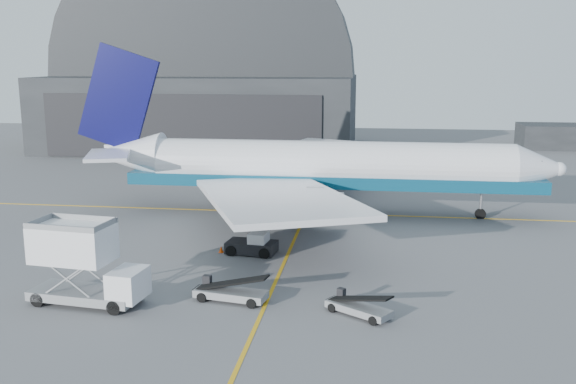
# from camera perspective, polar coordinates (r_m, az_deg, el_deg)

# --- Properties ---
(ground) EXTENTS (200.00, 200.00, 0.00)m
(ground) POSITION_cam_1_polar(r_m,az_deg,el_deg) (43.81, -1.12, -8.01)
(ground) COLOR #565659
(ground) RESTS_ON ground
(taxi_lines) EXTENTS (80.00, 42.12, 0.02)m
(taxi_lines) POSITION_cam_1_polar(r_m,az_deg,el_deg) (55.78, 0.84, -3.64)
(taxi_lines) COLOR gold
(taxi_lines) RESTS_ON ground
(hangar) EXTENTS (50.00, 28.30, 28.00)m
(hangar) POSITION_cam_1_polar(r_m,az_deg,el_deg) (109.54, -7.49, 8.90)
(hangar) COLOR black
(hangar) RESTS_ON ground
(distant_bldg_a) EXTENTS (14.00, 8.00, 4.00)m
(distant_bldg_a) POSITION_cam_1_polar(r_m,az_deg,el_deg) (118.06, 23.14, 3.61)
(distant_bldg_a) COLOR black
(distant_bldg_a) RESTS_ON ground
(airliner) EXTENTS (46.99, 45.57, 16.49)m
(airliner) POSITION_cam_1_polar(r_m,az_deg,el_deg) (61.90, 2.17, 2.26)
(airliner) COLOR white
(airliner) RESTS_ON ground
(catering_truck) EXTENTS (7.44, 3.49, 4.94)m
(catering_truck) POSITION_cam_1_polar(r_m,az_deg,el_deg) (41.31, -17.74, -6.17)
(catering_truck) COLOR gray
(catering_truck) RESTS_ON ground
(pushback_tug) EXTENTS (4.02, 2.64, 1.75)m
(pushback_tug) POSITION_cam_1_polar(r_m,az_deg,el_deg) (49.89, -3.13, -4.75)
(pushback_tug) COLOR black
(pushback_tug) RESTS_ON ground
(belt_loader_a) EXTENTS (4.94, 2.36, 1.84)m
(belt_loader_a) POSITION_cam_1_polar(r_m,az_deg,el_deg) (40.57, -5.17, -8.85)
(belt_loader_a) COLOR gray
(belt_loader_a) RESTS_ON ground
(belt_loader_b) EXTENTS (4.09, 3.35, 1.63)m
(belt_loader_b) POSITION_cam_1_polar(r_m,az_deg,el_deg) (38.53, 6.25, -10.12)
(belt_loader_b) COLOR gray
(belt_loader_b) RESTS_ON ground
(traffic_cone) EXTENTS (0.36, 0.36, 0.52)m
(traffic_cone) POSITION_cam_1_polar(r_m,az_deg,el_deg) (50.44, -5.97, -5.10)
(traffic_cone) COLOR #EE4607
(traffic_cone) RESTS_ON ground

